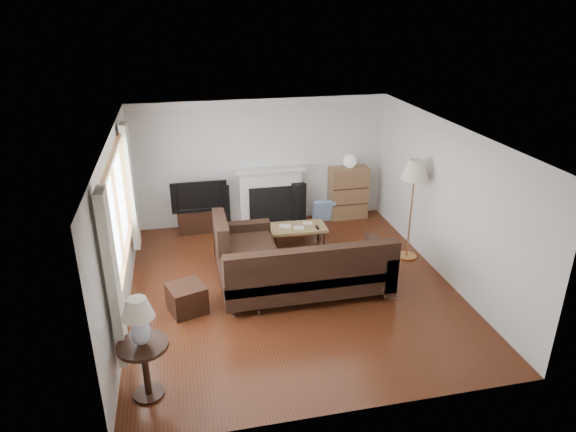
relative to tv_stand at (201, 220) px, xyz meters
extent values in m
cube|color=#4A2010|center=(1.28, -2.50, -0.22)|extent=(5.10, 5.60, 0.04)
cube|color=white|center=(1.28, -2.50, 2.28)|extent=(5.10, 5.60, 0.04)
cube|color=silver|center=(1.28, 0.25, 1.03)|extent=(5.00, 0.04, 2.50)
cube|color=silver|center=(1.28, -5.25, 1.03)|extent=(5.00, 0.04, 2.50)
cube|color=silver|center=(-1.22, -2.50, 1.03)|extent=(0.04, 5.50, 2.50)
cube|color=silver|center=(3.78, -2.50, 1.03)|extent=(0.04, 5.50, 2.50)
cube|color=olive|center=(-1.17, -2.70, 1.33)|extent=(0.12, 2.74, 1.54)
cube|color=beige|center=(-1.12, -4.22, 1.18)|extent=(0.10, 0.35, 2.10)
cube|color=beige|center=(-1.12, -1.18, 1.18)|extent=(0.10, 0.35, 2.10)
cube|color=white|center=(1.43, 0.14, 0.35)|extent=(1.40, 0.26, 1.15)
cube|color=black|center=(0.00, 0.00, 0.00)|extent=(0.88, 0.40, 0.44)
imported|color=black|center=(0.00, 0.00, 0.53)|extent=(1.06, 0.14, 0.61)
cube|color=black|center=(0.44, 0.04, 0.21)|extent=(0.33, 0.35, 0.86)
cube|color=black|center=(1.97, 0.05, 0.19)|extent=(0.32, 0.34, 0.83)
cube|color=brown|center=(3.04, 0.03, 0.32)|extent=(0.78, 0.37, 1.07)
sphere|color=white|center=(3.04, 0.03, 0.99)|extent=(0.27, 0.27, 0.27)
cube|color=black|center=(1.45, -2.74, 0.23)|extent=(2.79, 2.04, 0.90)
cube|color=olive|center=(1.70, -1.10, -0.02)|extent=(1.04, 0.58, 0.40)
cube|color=black|center=(-0.37, -2.83, -0.01)|extent=(0.62, 0.62, 0.42)
cube|color=#C08342|center=(3.49, -1.93, 0.67)|extent=(0.52, 0.52, 1.79)
cube|color=black|center=(-0.87, -4.51, 0.14)|extent=(0.57, 0.57, 0.72)
cube|color=silver|center=(-0.87, -4.51, 0.78)|extent=(0.35, 0.35, 0.57)
camera|label=1|loc=(-0.29, -9.40, 4.01)|focal=32.00mm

